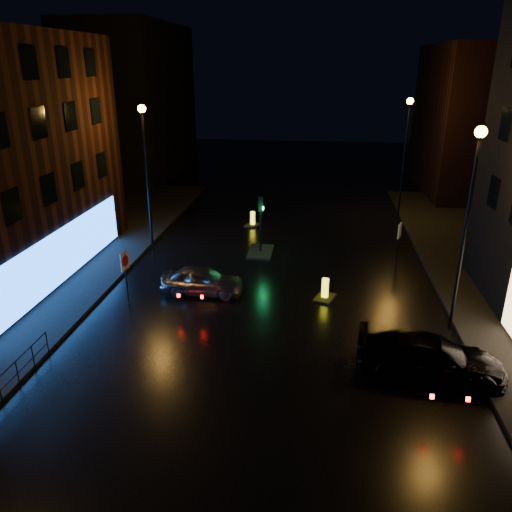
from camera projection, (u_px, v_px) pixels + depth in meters
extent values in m
plane|color=black|center=(247.00, 404.00, 16.43)|extent=(120.00, 120.00, 0.00)
cube|color=black|center=(134.00, 102.00, 48.16)|extent=(8.00, 16.00, 14.00)
cube|color=black|center=(476.00, 120.00, 42.12)|extent=(8.00, 14.00, 12.00)
cylinder|color=black|center=(148.00, 183.00, 28.85)|extent=(0.14, 0.14, 8.00)
cylinder|color=black|center=(142.00, 112.00, 27.41)|extent=(0.20, 0.20, 0.25)
sphere|color=orange|center=(142.00, 109.00, 27.36)|extent=(0.44, 0.44, 0.44)
cylinder|color=black|center=(464.00, 239.00, 19.63)|extent=(0.14, 0.14, 8.00)
cylinder|color=black|center=(480.00, 136.00, 18.19)|extent=(0.20, 0.20, 0.25)
sphere|color=orange|center=(481.00, 132.00, 18.13)|extent=(0.44, 0.44, 0.44)
cylinder|color=black|center=(403.00, 164.00, 34.43)|extent=(0.14, 0.14, 8.00)
cylinder|color=black|center=(410.00, 103.00, 32.99)|extent=(0.20, 0.20, 0.25)
sphere|color=orange|center=(410.00, 101.00, 32.93)|extent=(0.44, 0.44, 0.44)
cube|color=black|center=(260.00, 252.00, 29.51)|extent=(1.40, 2.40, 0.12)
cylinder|color=black|center=(261.00, 230.00, 29.02)|extent=(0.12, 0.12, 2.80)
cube|color=black|center=(261.00, 204.00, 28.44)|extent=(0.28, 0.22, 0.90)
cylinder|color=#0CFF59|center=(263.00, 208.00, 28.53)|extent=(0.05, 0.18, 0.18)
cylinder|color=black|center=(0.00, 391.00, 16.26)|extent=(0.04, 6.00, 0.04)
cylinder|color=black|center=(0.00, 391.00, 16.26)|extent=(0.04, 0.04, 1.00)
cylinder|color=black|center=(47.00, 343.00, 19.04)|extent=(0.04, 0.04, 1.00)
imported|color=#999BA0|center=(202.00, 280.00, 24.10)|extent=(3.99, 1.70, 1.34)
imported|color=black|center=(431.00, 357.00, 17.67)|extent=(5.34, 2.63, 1.49)
cube|color=black|center=(325.00, 298.00, 23.74)|extent=(1.16, 1.40, 0.10)
cube|color=yellow|center=(325.00, 288.00, 23.55)|extent=(0.33, 0.26, 1.00)
cube|color=black|center=(325.00, 288.00, 23.55)|extent=(0.29, 0.12, 0.60)
cube|color=black|center=(253.00, 225.00, 34.43)|extent=(1.14, 1.35, 0.10)
cube|color=yellow|center=(253.00, 218.00, 34.26)|extent=(0.31, 0.26, 0.96)
cube|color=black|center=(253.00, 218.00, 34.26)|extent=(0.27, 0.12, 0.57)
cylinder|color=black|center=(127.00, 279.00, 22.79)|extent=(0.07, 0.07, 2.51)
cube|color=beige|center=(125.00, 261.00, 22.46)|extent=(0.17, 0.63, 0.86)
cylinder|color=#B20C0C|center=(125.00, 261.00, 22.45)|extent=(0.11, 0.50, 0.50)
cylinder|color=black|center=(398.00, 246.00, 27.27)|extent=(0.06, 0.06, 2.34)
cube|color=white|center=(400.00, 231.00, 26.96)|extent=(0.27, 0.56, 0.80)
cylinder|color=#B20C0C|center=(399.00, 231.00, 26.97)|extent=(0.20, 0.44, 0.47)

